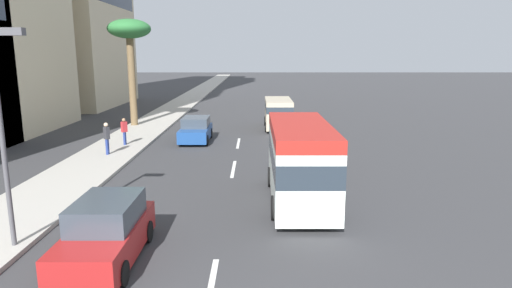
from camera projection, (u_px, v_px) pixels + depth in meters
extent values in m
plane|color=#38383A|center=(243.00, 121.00, 37.26)|extent=(198.00, 198.00, 0.00)
cube|color=#B2ADA3|center=(158.00, 120.00, 37.23)|extent=(162.00, 3.40, 0.15)
cube|color=silver|center=(233.00, 169.00, 21.66)|extent=(3.20, 0.16, 0.01)
cube|color=silver|center=(238.00, 143.00, 27.90)|extent=(3.20, 0.16, 0.01)
cube|color=#A51E1E|center=(106.00, 241.00, 11.91)|extent=(4.17, 1.71, 0.84)
cube|color=#38424C|center=(107.00, 211.00, 11.96)|extent=(2.29, 1.57, 0.69)
cylinder|color=black|center=(122.00, 273.00, 10.70)|extent=(0.64, 0.22, 0.64)
cylinder|color=black|center=(57.00, 274.00, 10.70)|extent=(0.64, 0.22, 0.64)
cylinder|color=black|center=(147.00, 231.00, 13.24)|extent=(0.64, 0.22, 0.64)
cylinder|color=black|center=(95.00, 231.00, 13.23)|extent=(0.64, 0.22, 0.64)
cube|color=beige|center=(278.00, 113.00, 33.13)|extent=(4.92, 1.92, 2.03)
cube|color=#2D3842|center=(278.00, 107.00, 33.04)|extent=(4.93, 1.92, 0.49)
cylinder|color=black|center=(266.00, 121.00, 34.75)|extent=(0.72, 0.24, 0.72)
cylinder|color=black|center=(289.00, 121.00, 34.75)|extent=(0.72, 0.24, 0.72)
cylinder|color=black|center=(267.00, 127.00, 31.86)|extent=(0.72, 0.24, 0.72)
cylinder|color=black|center=(292.00, 127.00, 31.86)|extent=(0.72, 0.24, 0.72)
cube|color=#1E478C|center=(196.00, 133.00, 28.41)|extent=(4.03, 1.78, 0.75)
cube|color=#38424C|center=(196.00, 122.00, 28.47)|extent=(2.22, 1.64, 0.62)
cylinder|color=black|center=(206.00, 140.00, 27.24)|extent=(0.64, 0.22, 0.64)
cylinder|color=black|center=(180.00, 140.00, 27.24)|extent=(0.64, 0.22, 0.64)
cylinder|color=black|center=(210.00, 133.00, 29.69)|extent=(0.64, 0.22, 0.64)
cylinder|color=black|center=(186.00, 133.00, 29.68)|extent=(0.64, 0.22, 0.64)
cube|color=silver|center=(300.00, 166.00, 16.67)|extent=(6.62, 2.14, 2.34)
cube|color=#B2261E|center=(301.00, 130.00, 16.39)|extent=(6.62, 2.14, 0.45)
cube|color=#28333D|center=(300.00, 154.00, 16.58)|extent=(6.63, 2.15, 0.78)
cylinder|color=black|center=(271.00, 177.00, 18.74)|extent=(0.84, 0.26, 0.84)
cylinder|color=black|center=(319.00, 177.00, 18.74)|extent=(0.84, 0.26, 0.84)
cylinder|color=black|center=(275.00, 208.00, 14.98)|extent=(0.84, 0.26, 0.84)
cylinder|color=black|center=(335.00, 208.00, 14.98)|extent=(0.84, 0.26, 0.84)
cylinder|color=navy|center=(124.00, 138.00, 26.58)|extent=(0.14, 0.14, 0.78)
cylinder|color=navy|center=(125.00, 138.00, 26.74)|extent=(0.14, 0.14, 0.78)
cube|color=red|center=(124.00, 127.00, 26.52)|extent=(0.38, 0.38, 0.62)
sphere|color=#9E7251|center=(124.00, 120.00, 26.43)|extent=(0.21, 0.21, 0.21)
cylinder|color=navy|center=(107.00, 147.00, 24.01)|extent=(0.14, 0.14, 0.85)
cylinder|color=navy|center=(108.00, 146.00, 24.17)|extent=(0.14, 0.14, 0.85)
cube|color=#333338|center=(106.00, 133.00, 23.93)|extent=(0.38, 0.39, 0.67)
sphere|color=beige|center=(106.00, 125.00, 23.84)|extent=(0.23, 0.23, 0.23)
cylinder|color=brown|center=(132.00, 81.00, 33.47)|extent=(0.53, 0.53, 6.76)
ellipsoid|color=#2D7238|center=(129.00, 29.00, 32.70)|extent=(3.19, 3.19, 1.43)
cylinder|color=#4C4C51|center=(2.00, 141.00, 12.10)|extent=(0.14, 0.14, 6.13)
cube|color=#4C4C51|center=(7.00, 32.00, 11.51)|extent=(0.24, 0.90, 0.20)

